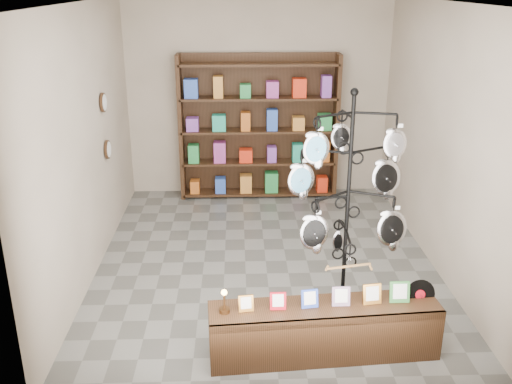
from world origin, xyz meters
TOP-DOWN VIEW (x-y plane):
  - ground at (0.00, 0.00)m, footprint 5.00×5.00m
  - room_envelope at (0.00, 0.00)m, footprint 5.00×5.00m
  - display_tree at (0.71, -1.19)m, footprint 1.19×1.07m
  - front_shelf at (0.43, -1.85)m, footprint 2.09×0.58m
  - back_shelving at (0.00, 2.30)m, footprint 2.42×0.36m
  - wall_clocks at (-1.97, 0.80)m, footprint 0.03×0.24m

SIDE VIEW (x-z plane):
  - ground at x=0.00m, z-range 0.00..0.00m
  - front_shelf at x=0.43m, z-range -0.11..0.62m
  - back_shelving at x=0.00m, z-range -0.07..2.13m
  - display_tree at x=0.71m, z-range 0.18..2.50m
  - wall_clocks at x=-1.97m, z-range 1.08..1.92m
  - room_envelope at x=0.00m, z-range -0.65..4.35m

